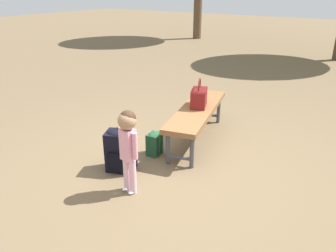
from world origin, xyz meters
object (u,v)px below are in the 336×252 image
(park_bench, at_px, (197,112))
(handbag, at_px, (199,97))
(backpack_small, at_px, (154,143))
(backpack_large, at_px, (121,148))
(child_standing, at_px, (128,140))

(park_bench, bearing_deg, handbag, -166.09)
(park_bench, distance_m, backpack_small, 0.70)
(park_bench, bearing_deg, backpack_large, -15.95)
(park_bench, relative_size, backpack_large, 3.23)
(child_standing, distance_m, backpack_large, 0.54)
(handbag, relative_size, backpack_large, 0.72)
(park_bench, relative_size, child_standing, 1.95)
(park_bench, xyz_separation_m, backpack_large, (1.10, -0.32, -0.14))
(handbag, height_order, backpack_small, handbag)
(backpack_large, bearing_deg, handbag, 165.55)
(handbag, distance_m, backpack_large, 1.25)
(child_standing, xyz_separation_m, backpack_large, (-0.27, -0.36, -0.31))
(backpack_small, bearing_deg, backpack_large, -11.41)
(child_standing, bearing_deg, handbag, -177.77)
(handbag, height_order, backpack_large, handbag)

